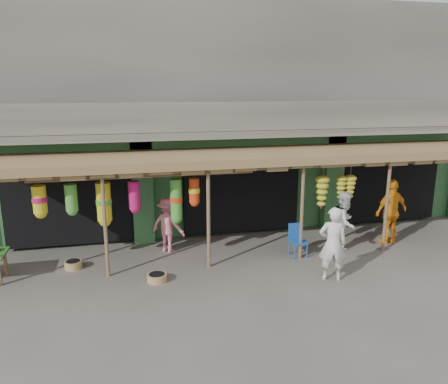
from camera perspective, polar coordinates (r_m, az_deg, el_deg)
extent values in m
plane|color=#514C47|center=(11.91, 5.00, -8.66)|extent=(80.00, 80.00, 0.00)
cube|color=gray|center=(15.85, -0.42, 15.43)|extent=(16.00, 6.00, 4.00)
cube|color=#2D6033|center=(16.27, -0.52, 3.00)|extent=(16.00, 5.70, 3.00)
cube|color=gray|center=(12.66, 2.97, 7.70)|extent=(16.00, 0.90, 0.22)
cube|color=gray|center=(12.24, 3.53, 9.84)|extent=(16.00, 0.10, 0.80)
cube|color=#2D6033|center=(13.08, 2.47, 6.36)|extent=(16.00, 0.35, 0.35)
cube|color=yellow|center=(12.63, -19.93, 4.83)|extent=(1.70, 0.06, 0.55)
cube|color=#B21414|center=(12.59, -19.95, 4.81)|extent=(1.30, 0.02, 0.30)
cube|color=black|center=(13.90, -19.00, -0.24)|extent=(3.60, 2.00, 2.50)
cube|color=black|center=(14.25, 1.38, 0.84)|extent=(3.60, 2.00, 2.50)
cube|color=black|center=(16.22, 18.75, 1.69)|extent=(3.60, 2.00, 2.50)
cube|color=#2D6033|center=(12.87, -10.58, -0.11)|extent=(0.60, 0.35, 3.00)
cube|color=#2D6033|center=(14.41, 13.99, 1.19)|extent=(0.60, 0.35, 3.00)
cylinder|color=brown|center=(10.75, -15.26, -4.22)|extent=(0.09, 0.09, 2.60)
cylinder|color=brown|center=(10.92, -2.04, -3.44)|extent=(0.09, 0.09, 2.60)
cylinder|color=brown|center=(11.64, 10.13, -2.57)|extent=(0.09, 0.09, 2.60)
cylinder|color=brown|center=(12.82, 20.47, -1.73)|extent=(0.09, 0.09, 2.60)
cylinder|color=brown|center=(10.94, 4.35, 3.03)|extent=(12.90, 0.08, 0.08)
cylinder|color=brown|center=(10.88, -10.28, 1.98)|extent=(5.50, 0.06, 0.06)
cube|color=brown|center=(12.02, 3.93, 4.86)|extent=(14.00, 2.70, 0.22)
cube|color=brown|center=(12.00, -26.64, -8.38)|extent=(0.07, 0.07, 0.61)
cylinder|color=#194BA3|center=(11.89, 9.21, -7.77)|extent=(0.04, 0.04, 0.40)
cylinder|color=#194BA3|center=(12.04, 10.79, -7.57)|extent=(0.04, 0.04, 0.40)
cylinder|color=#194BA3|center=(12.20, 8.51, -7.18)|extent=(0.04, 0.04, 0.40)
cylinder|color=#194BA3|center=(12.34, 10.06, -6.99)|extent=(0.04, 0.04, 0.40)
cube|color=#194BA3|center=(12.04, 9.68, -6.39)|extent=(0.44, 0.44, 0.05)
cube|color=#194BA3|center=(12.13, 9.33, -5.02)|extent=(0.42, 0.06, 0.45)
cylinder|color=olive|center=(10.66, -8.76, -11.00)|extent=(0.58, 0.58, 0.18)
cylinder|color=#A1704B|center=(11.87, -19.08, -8.97)|extent=(0.45, 0.45, 0.20)
imported|color=silver|center=(10.65, 14.01, -6.59)|extent=(0.75, 0.59, 1.80)
imported|color=silver|center=(12.45, 15.47, -3.84)|extent=(1.07, 1.06, 1.74)
imported|color=orange|center=(13.57, 20.98, -2.41)|extent=(1.21, 0.71, 1.94)
imported|color=pink|center=(12.23, -7.34, -4.23)|extent=(1.15, 1.08, 1.56)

